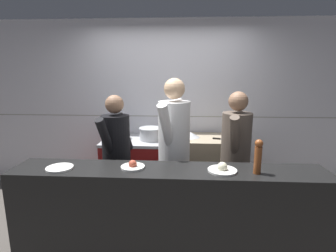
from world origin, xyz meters
The scene contains 16 objects.
ground_plane centered at (0.00, 0.00, 0.00)m, with size 14.00×14.00×0.00m, color #4C4742.
wall_back_tiled centered at (0.00, 1.51, 1.30)m, with size 8.00×0.06×2.60m.
oven_range centered at (-0.48, 1.11, 0.44)m, with size 0.90×0.71×0.87m.
prep_counter centered at (0.57, 1.11, 0.45)m, with size 1.06×0.65×0.91m.
pass_counter centered at (0.09, -0.27, 0.47)m, with size 2.92×0.45×0.95m.
stock_pot centered at (-0.73, 1.12, 0.97)m, with size 0.27×0.27×0.19m.
sauce_pot centered at (-0.24, 1.08, 0.96)m, with size 0.33×0.33×0.18m.
mixing_bowl_steel centered at (0.33, 1.12, 0.95)m, with size 0.26×0.26×0.07m.
chefs_knife centered at (0.77, 1.00, 0.92)m, with size 0.35×0.11×0.02m.
plated_dish_main centered at (-0.91, -0.32, 0.96)m, with size 0.24×0.24×0.02m.
plated_dish_appetiser centered at (-0.24, -0.25, 0.97)m, with size 0.22×0.22×0.08m.
plated_dish_dessert centered at (0.58, -0.29, 0.98)m, with size 0.26×0.26×0.09m.
pepper_mill centered at (0.88, -0.32, 1.12)m, with size 0.07×0.07×0.31m.
chef_head_cook centered at (-0.55, 0.33, 0.88)m, with size 0.40×0.68×1.58m.
chef_sous centered at (0.12, 0.35, 0.98)m, with size 0.46×0.76×1.77m.
chef_line centered at (0.82, 0.36, 0.90)m, with size 0.41×0.70×1.63m.
Camera 1 is at (0.23, -2.54, 1.84)m, focal length 28.00 mm.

